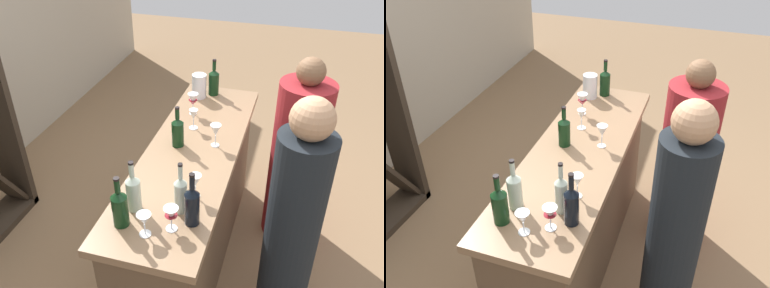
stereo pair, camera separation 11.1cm
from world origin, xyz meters
TOP-DOWN VIEW (x-y plane):
  - ground_plane at (0.00, 0.00)m, footprint 12.00×12.00m
  - bar_counter at (0.00, 0.00)m, footprint 1.93×0.58m
  - wine_bottle_leftmost_dark_green at (-0.74, 0.16)m, footprint 0.08×0.08m
  - wine_bottle_second_left_near_black at (-0.63, -0.18)m, footprint 0.08×0.08m
  - wine_bottle_center_clear_pale at (-0.61, 0.14)m, footprint 0.08×0.08m
  - wine_bottle_second_right_clear_pale at (-0.56, -0.10)m, footprint 0.07×0.07m
  - wine_bottle_rightmost_dark_green at (0.04, 0.11)m, footprint 0.08×0.08m
  - wine_bottle_far_right_dark_green at (0.83, 0.06)m, footprint 0.08×0.08m
  - wine_glass_near_left at (-0.43, -0.14)m, footprint 0.07×0.07m
  - wine_glass_near_center at (0.10, -0.13)m, footprint 0.07×0.07m
  - wine_glass_near_right at (-0.71, -0.09)m, footprint 0.08×0.08m
  - wine_glass_far_left at (-0.78, 0.02)m, footprint 0.07×0.07m
  - wine_glass_far_center at (0.27, 0.07)m, footprint 0.06×0.06m
  - wine_glass_far_right at (0.47, 0.13)m, footprint 0.08×0.08m
  - water_pitcher at (0.75, 0.16)m, footprint 0.11×0.11m
  - person_left_guest at (-0.32, -0.69)m, footprint 0.33×0.33m
  - person_center_guest at (0.49, -0.67)m, footprint 0.51×0.51m

SIDE VIEW (x-z plane):
  - ground_plane at x=0.00m, z-range 0.00..0.00m
  - bar_counter at x=0.00m, z-range 0.00..0.99m
  - person_center_guest at x=0.49m, z-range -0.07..1.44m
  - person_left_guest at x=-0.32m, z-range -0.05..1.57m
  - wine_glass_far_left at x=-0.78m, z-range 1.01..1.14m
  - water_pitcher at x=0.75m, z-range 0.98..1.17m
  - wine_glass_near_right at x=-0.71m, z-range 1.01..1.15m
  - wine_glass_far_center at x=0.27m, z-range 1.01..1.16m
  - wine_glass_near_left at x=-0.43m, z-range 1.01..1.16m
  - wine_bottle_rightmost_dark_green at x=0.04m, z-range 0.95..1.23m
  - wine_glass_far_right at x=0.47m, z-range 1.01..1.18m
  - wine_bottle_leftmost_dark_green at x=-0.74m, z-range 0.95..1.24m
  - wine_bottle_far_right_dark_green at x=0.83m, z-range 0.95..1.24m
  - wine_glass_near_center at x=0.10m, z-range 1.02..1.17m
  - wine_bottle_center_clear_pale at x=-0.61m, z-range 0.94..1.25m
  - wine_bottle_second_right_clear_pale at x=-0.56m, z-range 0.94..1.25m
  - wine_bottle_second_left_near_black at x=-0.63m, z-range 0.94..1.26m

